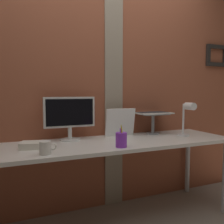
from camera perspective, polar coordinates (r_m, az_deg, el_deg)
The scene contains 10 objects.
brick_wall_back at distance 2.41m, azimuth -4.22°, elevation 6.09°, with size 3.74×0.16×2.42m.
desk at distance 2.14m, azimuth 1.06°, elevation -8.69°, with size 2.16×0.65×0.72m.
monitor at distance 2.16m, azimuth -10.02°, elevation -0.63°, with size 0.46×0.18×0.39m.
laptop_stand at distance 2.51m, azimuth 9.69°, elevation -1.92°, with size 0.28×0.22×0.21m.
laptop at distance 2.56m, azimuth 8.87°, elevation 1.19°, with size 0.36×0.30×0.24m.
whiteboard_panel at distance 2.36m, azimuth 1.97°, elevation -2.45°, with size 0.30×0.02×0.27m, color white.
desk_lamp at distance 2.43m, azimuth 17.42°, elevation -0.81°, with size 0.12×0.20×0.33m.
pen_cup at distance 1.89m, azimuth 2.22°, elevation -6.59°, with size 0.09×0.09×0.17m.
coffee_mug at distance 1.73m, azimuth -15.47°, elevation -8.19°, with size 0.12×0.08×0.09m.
paper_clutter_stack at distance 1.95m, azimuth -18.01°, elevation -7.47°, with size 0.20×0.14×0.05m, color silver.
Camera 1 is at (-0.77, -1.79, 1.15)m, focal length 38.51 mm.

